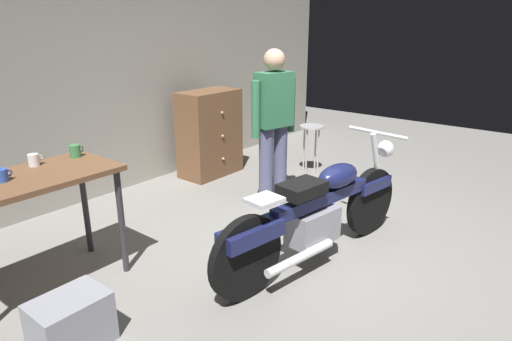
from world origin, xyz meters
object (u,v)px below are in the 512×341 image
Objects in this scene: mug_green_speckled at (75,151)px; storage_bin at (71,323)px; mug_white_ceramic at (34,160)px; mug_blue_enamel at (2,175)px; wooden_dresser at (210,133)px; shop_stool at (312,136)px; person_standing at (274,122)px; motorcycle at (319,211)px.

storage_bin is at bearing -126.09° from mug_green_speckled.
mug_blue_enamel is (-0.30, -0.17, -0.00)m from mug_white_ceramic.
mug_white_ceramic is at bearing -164.56° from wooden_dresser.
mug_blue_enamel reaches higher than storage_bin.
mug_white_ceramic reaches higher than shop_stool.
mug_green_speckled is (-1.95, 0.51, 0.03)m from person_standing.
mug_green_speckled is at bearing -161.77° from wooden_dresser.
mug_green_speckled reaches higher than motorcycle.
wooden_dresser is at bearing 131.12° from shop_stool.
person_standing reaches higher than mug_green_speckled.
motorcycle is at bearing -114.91° from wooden_dresser.
shop_stool is (1.18, 0.25, -0.43)m from person_standing.
mug_green_speckled reaches higher than storage_bin.
motorcycle is 19.16× the size of mug_blue_enamel.
motorcycle reaches higher than shop_stool.
wooden_dresser is 9.21× the size of mug_green_speckled.
motorcycle is 1.30× the size of person_standing.
motorcycle is 1.98× the size of wooden_dresser.
mug_blue_enamel is at bearing -167.08° from mug_green_speckled.
person_standing is 15.35× the size of mug_white_ceramic.
storage_bin is at bearing -93.93° from mug_blue_enamel.
person_standing is at bearing -8.18° from mug_blue_enamel.
motorcycle is 3.40× the size of shop_stool.
wooden_dresser is at bearing 29.60° from storage_bin.
mug_green_speckled is at bearing 53.91° from storage_bin.
mug_green_speckled is at bearing -5.90° from mug_white_ceramic.
wooden_dresser is 9.69× the size of mug_blue_enamel.
mug_green_speckled is 1.10× the size of mug_white_ceramic.
motorcycle reaches higher than storage_bin.
shop_stool is 5.88× the size of mug_white_ceramic.
wooden_dresser is 2.40m from mug_green_speckled.
shop_stool is (1.93, 1.28, 0.05)m from motorcycle.
storage_bin is 3.68× the size of mug_green_speckled.
mug_white_ceramic is (0.35, 0.95, 0.78)m from storage_bin.
motorcycle is 1.37m from person_standing.
person_standing reaches higher than wooden_dresser.
wooden_dresser is 2.69m from mug_white_ceramic.
person_standing reaches higher than mug_white_ceramic.
wooden_dresser is at bearing 15.44° from mug_white_ceramic.
storage_bin is at bearing -170.19° from shop_stool.
person_standing is 2.59m from mug_blue_enamel.
storage_bin is 1.38m from mug_green_speckled.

